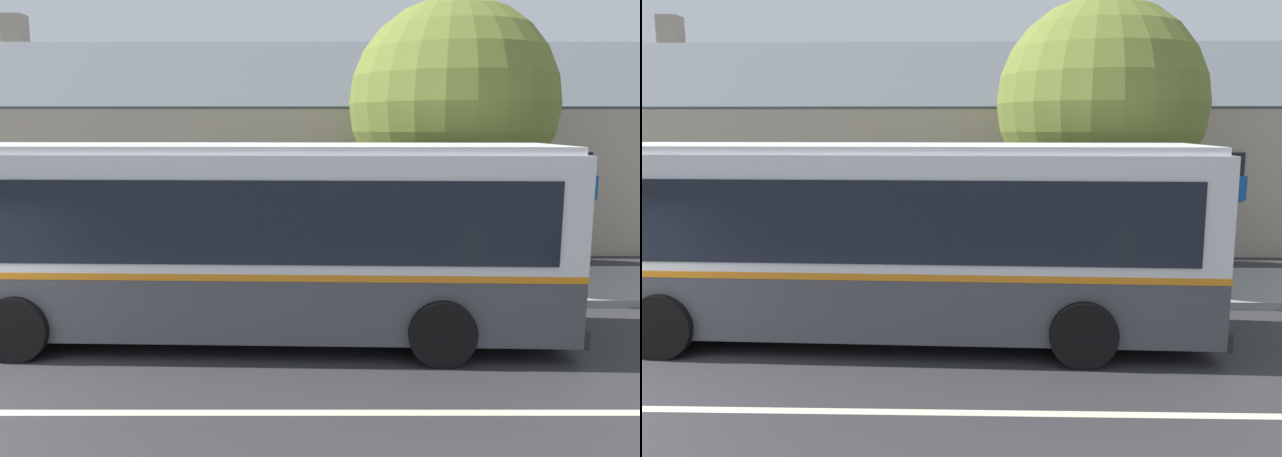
# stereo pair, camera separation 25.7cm
# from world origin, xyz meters

# --- Properties ---
(sidewalk_far) EXTENTS (60.00, 3.00, 0.15)m
(sidewalk_far) POSITION_xyz_m (0.00, 6.00, 0.07)
(sidewalk_far) COLOR gray
(sidewalk_far) RESTS_ON ground
(community_building) EXTENTS (28.10, 9.42, 7.27)m
(community_building) POSITION_xyz_m (2.24, 14.08, 2.11)
(community_building) COLOR tan
(community_building) RESTS_ON ground
(transit_bus) EXTENTS (11.02, 3.03, 3.21)m
(transit_bus) POSITION_xyz_m (3.68, 2.90, 1.72)
(transit_bus) COLOR #47474C
(transit_bus) RESTS_ON ground
(street_tree_primary) EXTENTS (4.64, 4.64, 6.30)m
(street_tree_primary) POSITION_xyz_m (8.08, 7.04, 3.81)
(street_tree_primary) COLOR #4C3828
(street_tree_primary) RESTS_ON ground
(bus_stop_sign) EXTENTS (0.36, 0.07, 2.40)m
(bus_stop_sign) POSITION_xyz_m (10.46, 4.99, 1.64)
(bus_stop_sign) COLOR gray
(bus_stop_sign) RESTS_ON sidewalk_far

